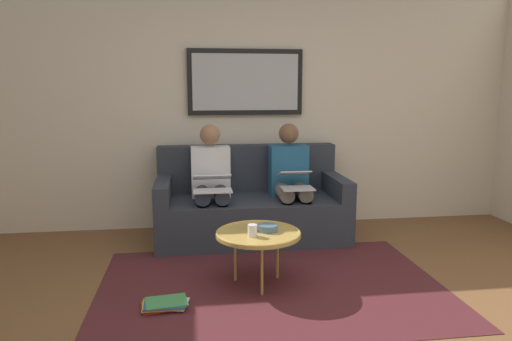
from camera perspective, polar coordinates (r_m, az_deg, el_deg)
wall_rear at (r=5.14m, az=-1.39°, el=7.78°), size 6.00×0.12×2.60m
area_rug at (r=3.71m, az=1.85°, el=-13.71°), size 2.60×1.80×0.01m
couch at (r=4.80m, az=-0.69°, el=-4.29°), size 1.86×0.90×0.90m
framed_mirror at (r=5.04m, az=-1.28°, el=10.58°), size 1.21×0.05×0.68m
coffee_table at (r=3.60m, az=0.27°, el=-7.67°), size 0.65×0.65×0.43m
cup at (r=3.50m, az=-0.43°, el=-7.24°), size 0.07×0.07×0.09m
bowl at (r=3.63m, az=1.41°, el=-6.93°), size 0.15×0.15×0.05m
person_left at (r=4.74m, az=4.15°, el=-0.85°), size 0.38×0.58×1.14m
laptop_silver at (r=4.51m, az=4.77°, el=-1.11°), size 0.30×0.38×0.16m
person_right at (r=4.64m, az=-5.42°, el=-1.10°), size 0.38×0.58×1.14m
laptop_white at (r=4.40m, az=-5.29°, el=-1.51°), size 0.35×0.34×0.15m
magazine_stack at (r=3.43m, az=-10.92°, el=-15.47°), size 0.34×0.28×0.05m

